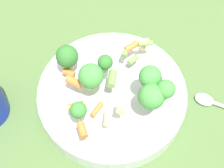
% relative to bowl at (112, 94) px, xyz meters
% --- Properties ---
extents(ground_plane, '(3.00, 3.00, 0.00)m').
position_rel_bowl_xyz_m(ground_plane, '(0.00, 0.00, -0.02)').
color(ground_plane, '#4C6B38').
extents(bowl, '(0.27, 0.27, 0.04)m').
position_rel_bowl_xyz_m(bowl, '(0.00, 0.00, 0.00)').
color(bowl, silver).
rests_on(bowl, ground_plane).
extents(pasta_salad, '(0.21, 0.23, 0.08)m').
position_rel_bowl_xyz_m(pasta_salad, '(0.01, -0.01, 0.07)').
color(pasta_salad, '#8CB766').
rests_on(pasta_salad, bowl).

